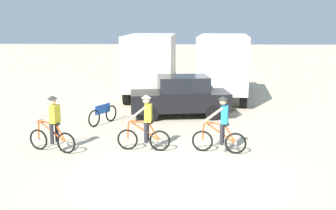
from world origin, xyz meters
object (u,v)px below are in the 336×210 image
(box_truck_avon_van, at_px, (223,63))
(cyclist_orange_shirt, at_px, (53,126))
(bicycle_spare, at_px, (103,114))
(cyclist_cowboy_hat, at_px, (145,125))
(sedan_parked, at_px, (181,96))
(cyclist_near_camera, at_px, (221,127))
(box_truck_cream_rv, at_px, (152,62))

(box_truck_avon_van, distance_m, cyclist_orange_shirt, 11.28)
(bicycle_spare, bearing_deg, cyclist_cowboy_hat, -58.83)
(box_truck_avon_van, distance_m, sedan_parked, 4.94)
(sedan_parked, distance_m, cyclist_near_camera, 5.13)
(sedan_parked, xyz_separation_m, bicycle_spare, (-3.10, -1.47, -0.48))
(box_truck_avon_van, xyz_separation_m, cyclist_orange_shirt, (-6.12, -9.42, -1.03))
(bicycle_spare, bearing_deg, sedan_parked, 25.39)
(box_truck_avon_van, bearing_deg, bicycle_spare, -132.23)
(cyclist_cowboy_hat, bearing_deg, cyclist_near_camera, -3.09)
(cyclist_near_camera, bearing_deg, bicycle_spare, 141.75)
(box_truck_cream_rv, bearing_deg, bicycle_spare, -103.35)
(cyclist_near_camera, bearing_deg, cyclist_orange_shirt, -178.56)
(sedan_parked, bearing_deg, cyclist_orange_shirt, -127.86)
(cyclist_cowboy_hat, distance_m, bicycle_spare, 3.95)
(cyclist_cowboy_hat, bearing_deg, box_truck_avon_van, 70.57)
(box_truck_avon_van, height_order, cyclist_orange_shirt, box_truck_avon_van)
(box_truck_cream_rv, height_order, cyclist_cowboy_hat, box_truck_cream_rv)
(box_truck_cream_rv, bearing_deg, sedan_parked, -71.16)
(cyclist_cowboy_hat, height_order, bicycle_spare, cyclist_cowboy_hat)
(cyclist_orange_shirt, relative_size, bicycle_spare, 1.18)
(sedan_parked, distance_m, cyclist_orange_shirt, 6.45)
(box_truck_cream_rv, bearing_deg, cyclist_cowboy_hat, -86.68)
(box_truck_cream_rv, relative_size, bicycle_spare, 4.39)
(box_truck_cream_rv, xyz_separation_m, cyclist_orange_shirt, (-2.34, -9.84, -1.03))
(cyclist_near_camera, relative_size, bicycle_spare, 1.18)
(cyclist_near_camera, bearing_deg, sedan_parked, 104.99)
(cyclist_near_camera, distance_m, bicycle_spare, 5.65)
(box_truck_cream_rv, distance_m, cyclist_near_camera, 10.20)
(cyclist_cowboy_hat, bearing_deg, box_truck_cream_rv, 93.32)
(box_truck_cream_rv, bearing_deg, cyclist_orange_shirt, -103.36)
(box_truck_avon_van, height_order, cyclist_near_camera, box_truck_avon_van)
(box_truck_avon_van, xyz_separation_m, cyclist_cowboy_hat, (-3.23, -9.16, -1.03))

